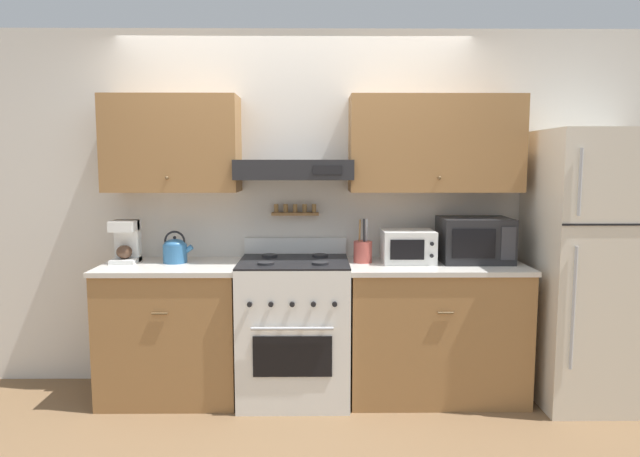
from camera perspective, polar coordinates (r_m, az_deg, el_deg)
ground_plane at (r=3.86m, az=-2.72°, el=-18.10°), size 16.00×16.00×0.00m
wall_back at (r=4.11m, az=-1.77°, el=3.88°), size 5.20×0.46×2.55m
counter_left at (r=4.12m, az=-14.49°, el=-9.81°), size 0.93×0.64×0.93m
counter_right at (r=4.08m, az=11.39°, el=-9.87°), size 1.20×0.64×0.93m
stove_range at (r=3.97m, az=-2.59°, el=-9.95°), size 0.74×0.68×1.07m
refrigerator at (r=4.25m, az=25.45°, el=-3.52°), size 0.73×0.75×1.83m
tea_kettle at (r=4.05m, az=-14.28°, el=-2.09°), size 0.21×0.16×0.22m
coffee_maker at (r=4.16m, az=-18.82°, el=-1.20°), size 0.17×0.21×0.29m
microwave at (r=4.09m, az=15.21°, el=-1.10°), size 0.48×0.37×0.31m
utensil_crock at (r=3.95m, az=4.30°, el=-2.26°), size 0.13×0.13×0.30m
toaster_oven at (r=3.98m, az=8.77°, el=-1.77°), size 0.35×0.31×0.22m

